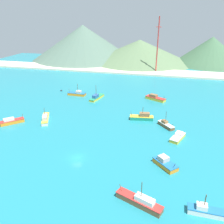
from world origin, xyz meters
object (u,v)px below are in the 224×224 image
Objects in this scene: fishing_boat_3 at (165,163)px; fishing_boat_8 at (77,94)px; radio_tower at (158,45)px; fishing_boat_6 at (97,97)px; fishing_boat_2 at (45,119)px; fishing_boat_5 at (142,117)px; fishing_boat_4 at (155,98)px; fishing_boat_1 at (140,201)px; fishing_boat_10 at (12,121)px; fishing_boat_7 at (166,125)px; buoy_0 at (61,91)px; fishing_boat_0 at (205,211)px; fishing_boat_9 at (178,137)px.

fishing_boat_8 is at bearing 132.12° from fishing_boat_3.
fishing_boat_8 is 71.90m from radio_tower.
fishing_boat_6 is at bearing 125.95° from fishing_boat_3.
fishing_boat_5 is at bearing 16.17° from fishing_boat_2.
fishing_boat_4 is (-7.02, 53.94, -0.02)m from fishing_boat_3.
fishing_boat_10 is (-53.43, 29.70, -0.06)m from fishing_boat_1.
fishing_boat_7 is at bearing 11.32° from fishing_boat_10.
fishing_boat_1 is 16.76m from fishing_boat_3.
fishing_boat_7 is at bearing -83.10° from radio_tower.
fishing_boat_3 is at bearing -71.08° from fishing_boat_5.
buoy_0 is at bearing 150.80° from fishing_boat_5.
fishing_boat_2 is 0.28× the size of radio_tower.
fishing_boat_2 reaches higher than fishing_boat_10.
fishing_boat_2 is at bearing -172.30° from fishing_boat_7.
fishing_boat_7 is (34.30, -23.27, -0.02)m from fishing_boat_6.
fishing_boat_8 reaches higher than fishing_boat_10.
fishing_boat_2 is (-55.67, 34.19, 0.16)m from fishing_boat_0.
fishing_boat_4 is at bearing 105.83° from fishing_boat_9.
radio_tower is (-14.76, 94.76, 18.23)m from fishing_boat_9.
fishing_boat_2 is 10.62× the size of buoy_0.
fishing_boat_6 is (-30.38, 64.45, -0.14)m from fishing_boat_1.
fishing_boat_0 is 1.08× the size of fishing_boat_7.
fishing_boat_6 is 41.45m from fishing_boat_7.
fishing_boat_10 reaches higher than fishing_boat_4.
buoy_0 is (-50.47, 2.03, -0.78)m from fishing_boat_4.
fishing_boat_10 is (-58.12, 13.61, -0.04)m from fishing_boat_3.
fishing_boat_5 reaches higher than fishing_boat_4.
fishing_boat_1 is 1.19× the size of fishing_boat_8.
fishing_boat_2 reaches higher than fishing_boat_9.
fishing_boat_7 is 64.59m from buoy_0.
fishing_boat_4 is 38.76m from fishing_boat_9.
fishing_boat_0 is at bearing -31.56° from fishing_boat_2.
fishing_boat_0 is 97.45m from buoy_0.
buoy_0 is at bearing 147.21° from fishing_boat_9.
fishing_boat_2 reaches higher than fishing_boat_3.
fishing_boat_1 is 0.30× the size of radio_tower.
fishing_boat_2 is 32.60m from fishing_boat_8.
fishing_boat_2 is 31.70m from fishing_boat_6.
fishing_boat_10 is at bearing 166.82° from fishing_boat_3.
fishing_boat_1 is at bearing -106.24° from fishing_boat_3.
fishing_boat_4 is 65.09m from fishing_boat_10.
fishing_boat_7 is 0.75× the size of fishing_boat_8.
fishing_boat_0 is 129.60m from radio_tower.
fishing_boat_3 is 7.50× the size of buoy_0.
fishing_boat_8 is 1.16× the size of fishing_boat_10.
fishing_boat_1 is at bearing -58.22° from fishing_boat_8.
fishing_boat_8 is at bearing 121.78° from fishing_boat_1.
radio_tower reaches higher than fishing_boat_10.
fishing_boat_3 is at bearing -54.05° from fishing_boat_6.
fishing_boat_0 is 71.07m from fishing_boat_4.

